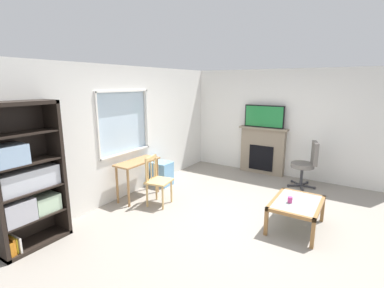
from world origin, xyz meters
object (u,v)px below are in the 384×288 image
object	(u,v)px
wooden_chair	(157,180)
plastic_drawer_unit	(162,173)
fireplace	(262,150)
tv	(264,116)
office_chair	(307,162)
desk_under_window	(138,168)
sippy_cup	(290,200)
coffee_table	(297,205)
bookshelf	(24,182)

from	to	relation	value
wooden_chair	plastic_drawer_unit	xyz separation A→B (m)	(0.84, 0.56, -0.21)
plastic_drawer_unit	fireplace	xyz separation A→B (m)	(1.97, -1.58, 0.32)
tv	office_chair	bearing A→B (deg)	-110.23
tv	office_chair	distance (m)	1.47
desk_under_window	plastic_drawer_unit	bearing A→B (deg)	3.58
sippy_cup	fireplace	bearing A→B (deg)	26.99
desk_under_window	fireplace	xyz separation A→B (m)	(2.77, -1.53, -0.02)
desk_under_window	coffee_table	bearing A→B (deg)	-81.66
wooden_chair	plastic_drawer_unit	world-z (taller)	wooden_chair
desk_under_window	wooden_chair	size ratio (longest dim) A/B	1.02
office_chair	sippy_cup	bearing A→B (deg)	-176.19
wooden_chair	coffee_table	distance (m)	2.40
office_chair	desk_under_window	bearing A→B (deg)	131.53
coffee_table	sippy_cup	bearing A→B (deg)	139.82
wooden_chair	tv	bearing A→B (deg)	-20.01
tv	sippy_cup	distance (m)	2.89
fireplace	coffee_table	size ratio (longest dim) A/B	1.23
tv	coffee_table	size ratio (longest dim) A/B	1.00
plastic_drawer_unit	tv	size ratio (longest dim) A/B	0.54
plastic_drawer_unit	sippy_cup	distance (m)	2.88
office_chair	bookshelf	bearing A→B (deg)	147.67
bookshelf	tv	world-z (taller)	bookshelf
bookshelf	office_chair	bearing A→B (deg)	-32.33
desk_under_window	coffee_table	size ratio (longest dim) A/B	0.97
desk_under_window	plastic_drawer_unit	distance (m)	0.87
plastic_drawer_unit	office_chair	bearing A→B (deg)	-60.18
bookshelf	coffee_table	size ratio (longest dim) A/B	2.08
tv	fireplace	bearing A→B (deg)	0.00
plastic_drawer_unit	fireplace	distance (m)	2.55
tv	office_chair	size ratio (longest dim) A/B	0.95
coffee_table	tv	bearing A→B (deg)	29.69
wooden_chair	tv	distance (m)	3.13
bookshelf	sippy_cup	bearing A→B (deg)	-51.08
wooden_chair	plastic_drawer_unit	distance (m)	1.03
desk_under_window	wooden_chair	world-z (taller)	wooden_chair
tv	office_chair	world-z (taller)	tv
plastic_drawer_unit	tv	world-z (taller)	tv
plastic_drawer_unit	office_chair	world-z (taller)	office_chair
bookshelf	desk_under_window	distance (m)	2.04
bookshelf	office_chair	world-z (taller)	bookshelf
desk_under_window	tv	size ratio (longest dim) A/B	0.97
tv	coffee_table	xyz separation A→B (m)	(-2.33, -1.33, -1.04)
fireplace	bookshelf	bearing A→B (deg)	161.04
desk_under_window	tv	distance (m)	3.26
wooden_chair	bookshelf	bearing A→B (deg)	162.40
plastic_drawer_unit	fireplace	size ratio (longest dim) A/B	0.44
plastic_drawer_unit	office_chair	distance (m)	3.12
fireplace	office_chair	xyz separation A→B (m)	(-0.43, -1.11, -0.02)
fireplace	sippy_cup	size ratio (longest dim) A/B	12.95
coffee_table	sippy_cup	xyz separation A→B (m)	(-0.10, 0.08, 0.11)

